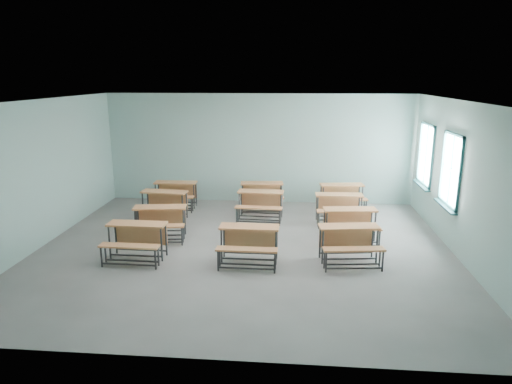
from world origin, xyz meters
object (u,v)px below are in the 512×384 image
at_px(desk_unit_r1c0, 160,218).
at_px(desk_unit_r1c2, 351,220).
at_px(desk_unit_r0c2, 350,239).
at_px(desk_unit_r2c1, 260,201).
at_px(desk_unit_r3c0, 175,191).
at_px(desk_unit_r0c0, 136,236).
at_px(desk_unit_r2c2, 339,204).
at_px(desk_unit_r3c2, 342,194).
at_px(desk_unit_r0c1, 249,239).
at_px(desk_unit_r2c0, 163,201).
at_px(desk_unit_r3c1, 262,192).

xyz_separation_m(desk_unit_r1c0, desk_unit_r1c2, (4.38, 0.20, 0.00)).
distance_m(desk_unit_r0c2, desk_unit_r2c1, 3.37).
relative_size(desk_unit_r0c2, desk_unit_r3c0, 1.05).
relative_size(desk_unit_r1c0, desk_unit_r3c0, 1.06).
bearing_deg(desk_unit_r1c2, desk_unit_r1c0, 176.92).
height_order(desk_unit_r0c2, desk_unit_r1c0, same).
distance_m(desk_unit_r0c2, desk_unit_r1c0, 4.34).
distance_m(desk_unit_r1c0, desk_unit_r3c0, 2.53).
distance_m(desk_unit_r0c0, desk_unit_r1c2, 4.73).
distance_m(desk_unit_r2c2, desk_unit_r3c2, 1.14).
height_order(desk_unit_r0c1, desk_unit_r0c2, same).
bearing_deg(desk_unit_r1c2, desk_unit_r3c2, 83.20).
xyz_separation_m(desk_unit_r0c2, desk_unit_r2c0, (-4.56, 2.47, 0.00)).
height_order(desk_unit_r0c2, desk_unit_r2c1, same).
xyz_separation_m(desk_unit_r2c0, desk_unit_r2c2, (4.57, 0.08, 0.00)).
xyz_separation_m(desk_unit_r0c0, desk_unit_r1c2, (4.50, 1.44, 0.00)).
relative_size(desk_unit_r0c1, desk_unit_r3c0, 0.99).
xyz_separation_m(desk_unit_r2c0, desk_unit_r3c2, (4.76, 1.21, 0.00)).
relative_size(desk_unit_r2c0, desk_unit_r2c1, 1.03).
xyz_separation_m(desk_unit_r2c2, desk_unit_r3c2, (0.18, 1.13, 0.00)).
distance_m(desk_unit_r0c2, desk_unit_r1c2, 1.25).
bearing_deg(desk_unit_r2c0, desk_unit_r0c0, -79.52).
relative_size(desk_unit_r0c0, desk_unit_r0c1, 1.01).
distance_m(desk_unit_r1c2, desk_unit_r3c1, 3.30).
xyz_separation_m(desk_unit_r0c2, desk_unit_r1c0, (-4.22, 1.04, 0.00)).
distance_m(desk_unit_r0c1, desk_unit_r2c0, 3.67).
bearing_deg(desk_unit_r0c2, desk_unit_r0c1, 178.41).
distance_m(desk_unit_r2c0, desk_unit_r2c2, 4.58).
bearing_deg(desk_unit_r0c2, desk_unit_r2c0, 144.52).
bearing_deg(desk_unit_r3c2, desk_unit_r2c0, -173.67).
xyz_separation_m(desk_unit_r1c2, desk_unit_r2c0, (-4.71, 1.23, 0.00)).
bearing_deg(desk_unit_r2c1, desk_unit_r3c1, 94.48).
distance_m(desk_unit_r0c2, desk_unit_r3c0, 5.75).
bearing_deg(desk_unit_r2c1, desk_unit_r2c0, -172.12).
distance_m(desk_unit_r0c1, desk_unit_r2c2, 3.42).
height_order(desk_unit_r0c1, desk_unit_r2c0, same).
distance_m(desk_unit_r2c0, desk_unit_r3c1, 2.78).
relative_size(desk_unit_r1c0, desk_unit_r2c2, 1.05).
height_order(desk_unit_r0c0, desk_unit_r3c2, same).
distance_m(desk_unit_r0c0, desk_unit_r0c2, 4.35).
relative_size(desk_unit_r1c0, desk_unit_r2c0, 1.02).
height_order(desk_unit_r0c1, desk_unit_r3c0, same).
bearing_deg(desk_unit_r3c1, desk_unit_r0c2, -66.54).
xyz_separation_m(desk_unit_r2c0, desk_unit_r3c1, (2.51, 1.22, 0.00)).
relative_size(desk_unit_r2c0, desk_unit_r3c0, 1.05).
bearing_deg(desk_unit_r1c0, desk_unit_r0c0, -103.70).
relative_size(desk_unit_r0c1, desk_unit_r0c2, 0.94).
height_order(desk_unit_r0c0, desk_unit_r2c0, same).
bearing_deg(desk_unit_r3c1, desk_unit_r2c2, -34.35).
height_order(desk_unit_r0c0, desk_unit_r3c0, same).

